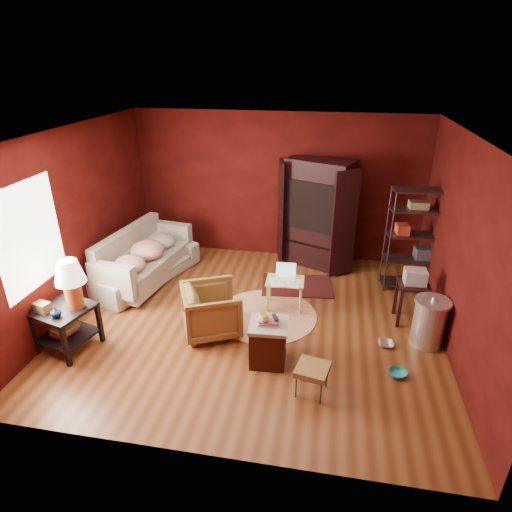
{
  "coord_description": "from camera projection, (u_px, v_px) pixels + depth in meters",
  "views": [
    {
      "loc": [
        1.03,
        -5.44,
        3.7
      ],
      "look_at": [
        0.0,
        0.2,
        1.0
      ],
      "focal_mm": 30.0,
      "sensor_mm": 36.0,
      "label": 1
    }
  ],
  "objects": [
    {
      "name": "room",
      "position": [
        250.0,
        236.0,
        5.98
      ],
      "size": [
        5.54,
        5.04,
        2.84
      ],
      "color": "brown",
      "rests_on": "ground"
    },
    {
      "name": "sofa",
      "position": [
        144.0,
        259.0,
        7.57
      ],
      "size": [
        1.31,
        2.23,
        0.84
      ],
      "primitive_type": "imported",
      "rotation": [
        0.0,
        0.0,
        1.23
      ],
      "color": "#A29C8C",
      "rests_on": "ground"
    },
    {
      "name": "armchair",
      "position": [
        211.0,
        308.0,
        6.15
      ],
      "size": [
        0.99,
        1.01,
        0.8
      ],
      "primitive_type": "imported",
      "rotation": [
        0.0,
        0.0,
        2.0
      ],
      "color": "black",
      "rests_on": "ground"
    },
    {
      "name": "pet_bowl_steel",
      "position": [
        386.0,
        339.0,
        5.96
      ],
      "size": [
        0.23,
        0.07,
        0.23
      ],
      "primitive_type": "imported",
      "rotation": [
        0.0,
        0.0,
        0.05
      ],
      "color": "silver",
      "rests_on": "ground"
    },
    {
      "name": "pet_bowl_turquoise",
      "position": [
        399.0,
        369.0,
        5.39
      ],
      "size": [
        0.24,
        0.15,
        0.23
      ],
      "primitive_type": "imported",
      "rotation": [
        0.0,
        0.0,
        -0.37
      ],
      "color": "#25AEB1",
      "rests_on": "ground"
    },
    {
      "name": "vase",
      "position": [
        56.0,
        312.0,
        5.5
      ],
      "size": [
        0.17,
        0.18,
        0.14
      ],
      "primitive_type": "imported",
      "rotation": [
        0.0,
        0.0,
        -0.28
      ],
      "color": "#0C1B3E",
      "rests_on": "side_table"
    },
    {
      "name": "mug",
      "position": [
        264.0,
        317.0,
        5.36
      ],
      "size": [
        0.13,
        0.1,
        0.13
      ],
      "primitive_type": "imported",
      "rotation": [
        0.0,
        0.0,
        -0.02
      ],
      "color": "#FFED7C",
      "rests_on": "hamper"
    },
    {
      "name": "side_table",
      "position": [
        67.0,
        297.0,
        5.67
      ],
      "size": [
        0.82,
        0.82,
        1.32
      ],
      "rotation": [
        0.0,
        0.0,
        -0.27
      ],
      "color": "black",
      "rests_on": "ground"
    },
    {
      "name": "sofa_cushions",
      "position": [
        143.0,
        259.0,
        7.56
      ],
      "size": [
        1.12,
        2.17,
        0.87
      ],
      "rotation": [
        0.0,
        0.0,
        -0.15
      ],
      "color": "#A29C8C",
      "rests_on": "sofa"
    },
    {
      "name": "hamper",
      "position": [
        268.0,
        342.0,
        5.58
      ],
      "size": [
        0.51,
        0.51,
        0.68
      ],
      "rotation": [
        0.0,
        0.0,
        0.06
      ],
      "color": "#41190F",
      "rests_on": "ground"
    },
    {
      "name": "footstool",
      "position": [
        312.0,
        370.0,
        5.04
      ],
      "size": [
        0.44,
        0.44,
        0.38
      ],
      "rotation": [
        0.0,
        0.0,
        -0.2
      ],
      "color": "black",
      "rests_on": "ground"
    },
    {
      "name": "rug_round",
      "position": [
        267.0,
        315.0,
        6.7
      ],
      "size": [
        1.65,
        1.65,
        0.01
      ],
      "rotation": [
        0.0,
        0.0,
        -0.05
      ],
      "color": "beige",
      "rests_on": "ground"
    },
    {
      "name": "rug_oriental",
      "position": [
        297.0,
        285.0,
        7.55
      ],
      "size": [
        1.31,
        0.95,
        0.01
      ],
      "rotation": [
        0.0,
        0.0,
        0.12
      ],
      "color": "#541619",
      "rests_on": "ground"
    },
    {
      "name": "laptop_desk",
      "position": [
        285.0,
        283.0,
        6.73
      ],
      "size": [
        0.61,
        0.49,
        0.73
      ],
      "rotation": [
        0.0,
        0.0,
        0.04
      ],
      "color": "#FCF973",
      "rests_on": "ground"
    },
    {
      "name": "tv_armoire",
      "position": [
        317.0,
        212.0,
        7.96
      ],
      "size": [
        1.48,
        1.2,
        2.03
      ],
      "rotation": [
        0.0,
        0.0,
        -0.4
      ],
      "color": "black",
      "rests_on": "ground"
    },
    {
      "name": "wire_shelving",
      "position": [
        414.0,
        236.0,
        7.12
      ],
      "size": [
        0.9,
        0.47,
        1.78
      ],
      "rotation": [
        0.0,
        0.0,
        0.1
      ],
      "color": "#43383B",
      "rests_on": "ground"
    },
    {
      "name": "small_stand",
      "position": [
        414.0,
        283.0,
        6.29
      ],
      "size": [
        0.45,
        0.45,
        0.88
      ],
      "rotation": [
        0.0,
        0.0,
        0.04
      ],
      "color": "black",
      "rests_on": "ground"
    },
    {
      "name": "trash_can",
      "position": [
        429.0,
        322.0,
        5.91
      ],
      "size": [
        0.57,
        0.57,
        0.76
      ],
      "rotation": [
        0.0,
        0.0,
        -0.19
      ],
      "color": "white",
      "rests_on": "ground"
    }
  ]
}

